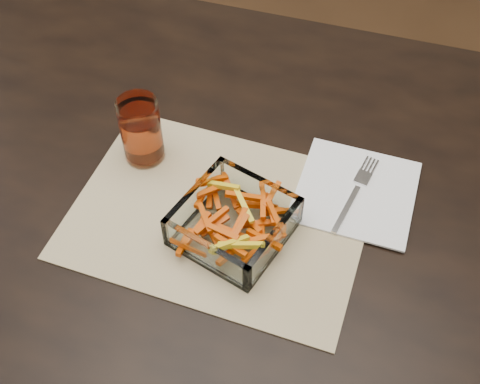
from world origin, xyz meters
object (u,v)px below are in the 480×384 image
tumbler (141,132)px  fork (356,191)px  dining_table (237,207)px  glass_bowl (234,224)px

tumbler → fork: (0.35, 0.02, -0.05)m
fork → dining_table: bearing=-163.6°
glass_bowl → dining_table: bearing=105.2°
dining_table → fork: (0.19, 0.02, 0.10)m
glass_bowl → fork: (0.16, 0.13, -0.02)m
tumbler → fork: tumbler is taller
dining_table → glass_bowl: size_ratio=8.52×
dining_table → fork: fork is taller
dining_table → fork: size_ratio=9.38×
glass_bowl → tumbler: tumbler is taller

